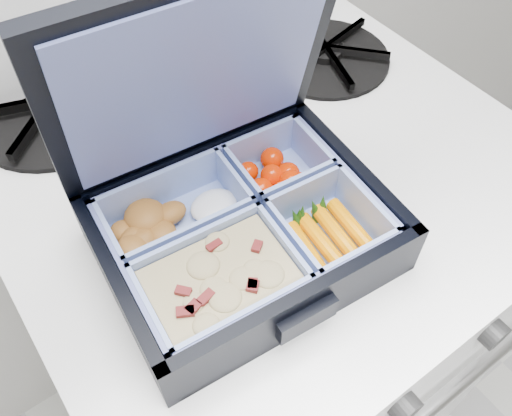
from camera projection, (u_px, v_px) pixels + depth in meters
stove at (257, 325)px, 0.90m from camera, size 0.55×0.55×0.83m
bento_box at (244, 232)px, 0.48m from camera, size 0.26×0.21×0.06m
burner_grate at (325, 51)px, 0.67m from camera, size 0.19×0.19×0.02m
burner_grate_rear at (53, 106)px, 0.61m from camera, size 0.23×0.23×0.02m
fork at (223, 147)px, 0.58m from camera, size 0.15×0.12×0.01m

